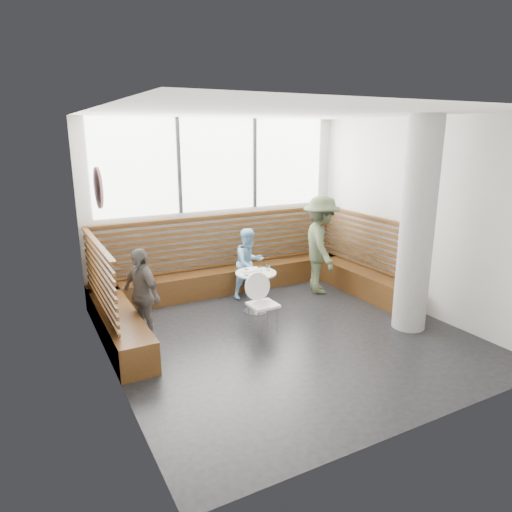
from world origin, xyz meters
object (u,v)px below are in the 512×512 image
adult_man (321,245)px  concrete_column (417,226)px  child_back (249,263)px  cafe_chair (261,298)px  child_left (142,295)px  cafe_table (256,284)px

adult_man → concrete_column: bearing=-151.2°
adult_man → child_back: (-1.31, 0.37, -0.28)m
cafe_chair → child_back: (0.52, 1.40, 0.13)m
adult_man → child_back: 1.39m
child_left → concrete_column: bearing=48.3°
child_back → adult_man: bearing=-27.3°
cafe_table → child_back: size_ratio=0.54×
child_back → child_left: 2.35m
cafe_table → child_left: 1.97m
cafe_chair → child_left: (-1.67, 0.53, 0.17)m
cafe_chair → child_back: 1.50m
cafe_table → cafe_chair: bearing=-112.1°
cafe_table → concrete_column: bearing=-42.6°
concrete_column → adult_man: concrete_column is taller
child_left → adult_man: bearing=78.2°
cafe_chair → child_back: child_back is taller
concrete_column → adult_man: size_ratio=1.74×
adult_man → child_back: bearing=95.6°
adult_man → child_left: (-3.50, -0.51, -0.23)m
cafe_chair → child_left: 1.76m
cafe_table → child_left: (-1.95, -0.17, 0.19)m
concrete_column → adult_man: 2.13m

